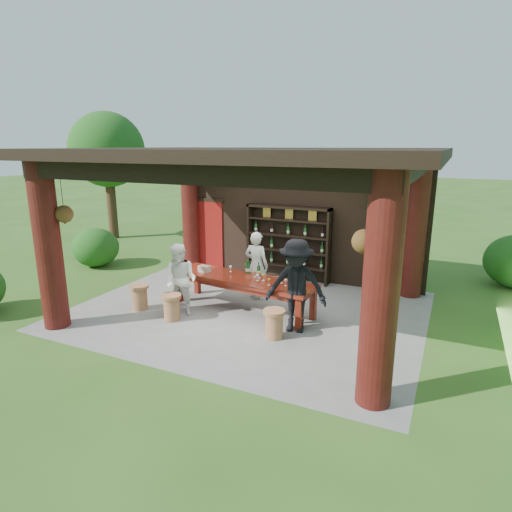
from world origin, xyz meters
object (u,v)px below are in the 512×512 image
at_px(stool_near_right, 274,323).
at_px(stool_near_left, 172,307).
at_px(host, 256,265).
at_px(napkin_basket, 204,269).
at_px(guest_man, 296,286).
at_px(stool_far_left, 140,296).
at_px(wine_shelf, 288,243).
at_px(guest_woman, 180,280).
at_px(tasting_table, 242,283).

bearing_deg(stool_near_right, stool_near_left, -176.98).
height_order(host, napkin_basket, host).
height_order(guest_man, napkin_basket, guest_man).
distance_m(stool_far_left, guest_man, 3.61).
bearing_deg(wine_shelf, stool_far_left, -122.77).
bearing_deg(guest_woman, tasting_table, 32.30).
relative_size(stool_near_left, guest_woman, 0.36).
height_order(stool_near_left, stool_near_right, same).
distance_m(stool_near_left, stool_far_left, 1.03).
relative_size(wine_shelf, host, 1.41).
relative_size(tasting_table, guest_woman, 2.21).
bearing_deg(napkin_basket, wine_shelf, 65.85).
height_order(tasting_table, host, host).
bearing_deg(host, guest_man, 140.13).
bearing_deg(napkin_basket, tasting_table, -1.62).
bearing_deg(guest_man, guest_woman, 177.19).
xyz_separation_m(tasting_table, napkin_basket, (-0.98, 0.03, 0.19)).
xyz_separation_m(stool_near_right, guest_man, (0.26, 0.46, 0.63)).
bearing_deg(guest_man, stool_near_right, -126.98).
height_order(tasting_table, guest_man, guest_man).
bearing_deg(guest_man, tasting_table, 150.82).
height_order(tasting_table, guest_woman, guest_woman).
bearing_deg(wine_shelf, stool_near_left, -108.32).
relative_size(tasting_table, stool_near_right, 6.17).
bearing_deg(stool_far_left, guest_man, 6.25).
height_order(tasting_table, stool_far_left, tasting_table).
bearing_deg(host, napkin_basket, 42.06).
xyz_separation_m(wine_shelf, guest_woman, (-1.19, -3.27, -0.24)).
height_order(wine_shelf, stool_far_left, wine_shelf).
xyz_separation_m(tasting_table, guest_man, (1.45, -0.56, 0.29)).
height_order(tasting_table, napkin_basket, napkin_basket).
relative_size(tasting_table, napkin_basket, 13.21).
xyz_separation_m(tasting_table, stool_near_left, (-1.08, -1.14, -0.34)).
relative_size(host, napkin_basket, 6.25).
bearing_deg(wine_shelf, host, -95.08).
bearing_deg(guest_man, stool_far_left, 178.17).
bearing_deg(guest_woman, stool_near_left, -94.66).
distance_m(tasting_table, stool_far_left, 2.32).
height_order(stool_near_right, host, host).
distance_m(stool_far_left, guest_woman, 1.13).
relative_size(wine_shelf, napkin_basket, 8.81).
distance_m(wine_shelf, stool_far_left, 4.14).
bearing_deg(host, stool_far_left, 43.19).
bearing_deg(wine_shelf, guest_man, -66.36).
distance_m(wine_shelf, host, 1.69).
relative_size(stool_near_right, napkin_basket, 2.14).
height_order(wine_shelf, guest_man, wine_shelf).
height_order(host, guest_man, guest_man).
height_order(wine_shelf, stool_near_right, wine_shelf).
distance_m(stool_near_right, stool_far_left, 3.28).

